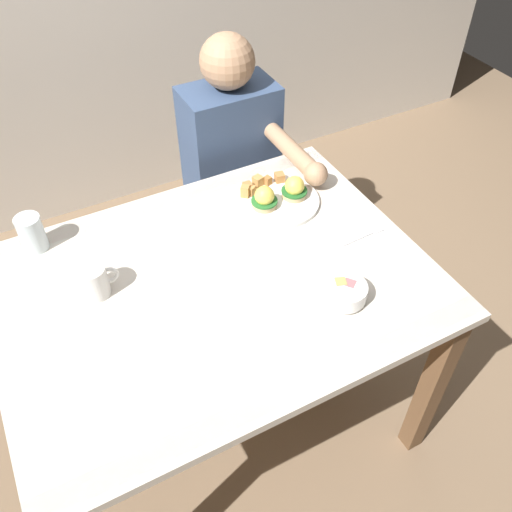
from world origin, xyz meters
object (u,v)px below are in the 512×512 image
object	(u,v)px
fruit_bowl	(344,292)
water_glass_near	(32,235)
dining_table	(216,306)
fork	(365,235)
coffee_mug	(94,280)
diner_person	(235,163)
eggs_benedict_plate	(277,197)

from	to	relation	value
fruit_bowl	water_glass_near	world-z (taller)	water_glass_near
dining_table	fork	world-z (taller)	fork
dining_table	coffee_mug	bearing A→B (deg)	159.78
fruit_bowl	water_glass_near	xyz separation A→B (m)	(-0.69, 0.60, 0.02)
dining_table	diner_person	world-z (taller)	diner_person
dining_table	diner_person	size ratio (longest dim) A/B	1.05
coffee_mug	water_glass_near	distance (m)	0.28
coffee_mug	diner_person	size ratio (longest dim) A/B	0.10
fruit_bowl	coffee_mug	size ratio (longest dim) A/B	1.08
eggs_benedict_plate	fork	bearing A→B (deg)	-58.85
water_glass_near	dining_table	bearing A→B (deg)	-42.19
dining_table	eggs_benedict_plate	world-z (taller)	eggs_benedict_plate
fork	water_glass_near	world-z (taller)	water_glass_near
fork	eggs_benedict_plate	bearing A→B (deg)	121.15
eggs_benedict_plate	water_glass_near	distance (m)	0.75
fork	coffee_mug	bearing A→B (deg)	169.09
fork	diner_person	distance (m)	0.66
fruit_bowl	eggs_benedict_plate	bearing A→B (deg)	84.38
eggs_benedict_plate	diner_person	distance (m)	0.39
fruit_bowl	diner_person	xyz separation A→B (m)	(0.07, 0.82, -0.12)
coffee_mug	fruit_bowl	bearing A→B (deg)	-29.74
eggs_benedict_plate	fruit_bowl	distance (m)	0.45
eggs_benedict_plate	water_glass_near	size ratio (longest dim) A/B	2.37
fork	dining_table	bearing A→B (deg)	175.20
diner_person	coffee_mug	bearing A→B (deg)	-143.40
water_glass_near	fruit_bowl	bearing A→B (deg)	-40.65
dining_table	fruit_bowl	world-z (taller)	fruit_bowl
eggs_benedict_plate	fruit_bowl	size ratio (longest dim) A/B	2.25
fruit_bowl	coffee_mug	bearing A→B (deg)	150.26
dining_table	diner_person	bearing A→B (deg)	59.28
coffee_mug	water_glass_near	size ratio (longest dim) A/B	0.98
eggs_benedict_plate	fork	world-z (taller)	eggs_benedict_plate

